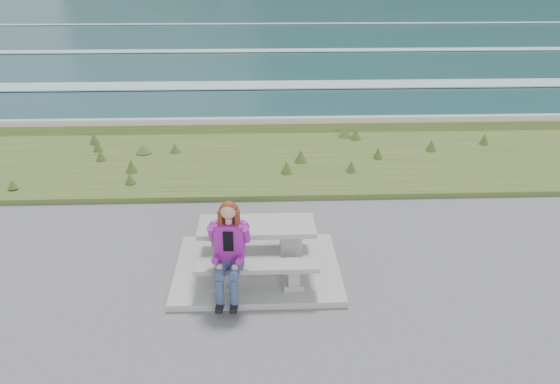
{
  "coord_description": "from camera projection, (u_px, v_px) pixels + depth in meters",
  "views": [
    {
      "loc": [
        0.06,
        -7.55,
        4.63
      ],
      "look_at": [
        0.41,
        1.2,
        0.86
      ],
      "focal_mm": 35.0,
      "sensor_mm": 36.0,
      "label": 1
    }
  ],
  "objects": [
    {
      "name": "shore_drop",
      "position": [
        257.0,
        129.0,
        16.01
      ],
      "size": [
        160.0,
        0.8,
        2.2
      ],
      "primitive_type": "cube",
      "color": "brown",
      "rests_on": "ground"
    },
    {
      "name": "concrete_slab",
      "position": [
        257.0,
        269.0,
        8.74
      ],
      "size": [
        2.6,
        2.1,
        0.1
      ],
      "primitive_type": "cube",
      "color": "#9E9E99",
      "rests_on": "ground"
    },
    {
      "name": "ocean",
      "position": [
        257.0,
        74.0,
        32.47
      ],
      "size": [
        1600.0,
        1600.0,
        0.09
      ],
      "color": "#1B464E",
      "rests_on": "ground"
    },
    {
      "name": "bench_landward",
      "position": [
        257.0,
        270.0,
        7.94
      ],
      "size": [
        1.8,
        0.35,
        0.45
      ],
      "color": "#9E9E99",
      "rests_on": "concrete_slab"
    },
    {
      "name": "seated_woman",
      "position": [
        229.0,
        265.0,
        7.72
      ],
      "size": [
        0.47,
        0.76,
        1.44
      ],
      "rotation": [
        0.0,
        0.0,
        -0.1
      ],
      "color": "navy",
      "rests_on": "concrete_slab"
    },
    {
      "name": "bench_seaward",
      "position": [
        257.0,
        227.0,
        9.22
      ],
      "size": [
        1.8,
        0.35,
        0.45
      ],
      "color": "#9E9E99",
      "rests_on": "concrete_slab"
    },
    {
      "name": "picnic_table",
      "position": [
        257.0,
        234.0,
        8.49
      ],
      "size": [
        1.8,
        0.75,
        0.75
      ],
      "color": "#9E9E99",
      "rests_on": "concrete_slab"
    },
    {
      "name": "grass_verge",
      "position": [
        257.0,
        163.0,
        13.35
      ],
      "size": [
        160.0,
        4.5,
        0.22
      ],
      "primitive_type": "cube",
      "color": "#354A1B",
      "rests_on": "ground"
    }
  ]
}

